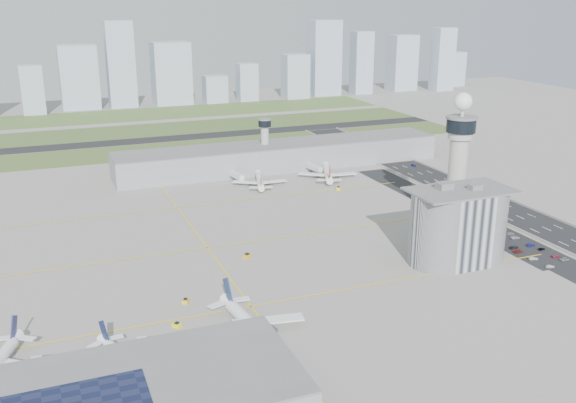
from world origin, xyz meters
name	(u,v)px	position (x,y,z in m)	size (l,w,h in m)	color
ground	(319,259)	(0.00, 0.00, 0.00)	(1000.00, 1000.00, 0.00)	#99978F
grass_strip_0	(164,150)	(-20.00, 225.00, 0.04)	(480.00, 50.00, 0.08)	#48602D
grass_strip_1	(146,131)	(-20.00, 300.00, 0.04)	(480.00, 60.00, 0.08)	#425528
grass_strip_2	(131,115)	(-20.00, 380.00, 0.04)	(480.00, 70.00, 0.08)	#48602D
runway	(155,140)	(-20.00, 262.00, 0.06)	(480.00, 22.00, 0.10)	black
highway	(538,225)	(115.00, 0.00, 0.05)	(28.00, 500.00, 0.10)	black
barrier_left	(514,227)	(101.00, 0.00, 0.60)	(0.60, 500.00, 1.20)	#9E9E99
barrier_right	(560,220)	(129.00, 0.00, 0.60)	(0.60, 500.00, 1.20)	#9E9E99
landside_road	(510,239)	(90.00, -10.00, 0.04)	(18.00, 260.00, 0.08)	black
parking_lot	(525,249)	(88.00, -22.00, 0.05)	(20.00, 44.00, 0.10)	black
taxiway_line_h_0	(251,306)	(-40.00, -30.00, 0.01)	(260.00, 0.60, 0.01)	yellow
taxiway_line_h_1	(207,248)	(-40.00, 30.00, 0.01)	(260.00, 0.60, 0.01)	yellow
taxiway_line_h_2	(177,208)	(-40.00, 90.00, 0.01)	(260.00, 0.60, 0.01)	yellow
taxiway_line_v	(207,248)	(-40.00, 30.00, 0.01)	(0.60, 260.00, 0.01)	yellow
control_tower	(458,158)	(72.00, 8.00, 35.04)	(14.00, 14.00, 64.50)	#ADAAA5
secondary_tower	(265,139)	(30.00, 150.00, 18.80)	(8.60, 8.60, 31.90)	#ADAAA5
admin_building	(458,226)	(51.99, -22.00, 15.30)	(42.00, 24.00, 33.50)	#B2B2B7
terminal_pier	(281,155)	(40.00, 148.00, 7.90)	(210.00, 32.00, 15.80)	gray
airplane_near_b	(128,355)	(-86.00, -54.76, 4.77)	(34.04, 28.93, 9.53)	white
airplane_near_c	(252,319)	(-46.20, -50.26, 6.22)	(44.40, 37.74, 12.43)	white
airplane_far_a	(260,176)	(13.84, 114.30, 5.19)	(37.05, 31.49, 10.37)	white
airplane_far_b	(327,168)	(57.10, 114.26, 5.82)	(41.56, 35.32, 11.64)	white
jet_bridge_near_0	(29,392)	(-113.00, -61.00, 2.85)	(14.00, 3.00, 5.70)	silver
jet_bridge_near_1	(142,369)	(-83.00, -61.00, 2.85)	(14.00, 3.00, 5.70)	silver
jet_bridge_near_2	(242,349)	(-53.00, -61.00, 2.85)	(14.00, 3.00, 5.70)	silver
jet_bridge_far_0	(231,175)	(2.00, 132.00, 2.85)	(14.00, 3.00, 5.70)	silver
jet_bridge_far_1	(308,167)	(52.00, 132.00, 2.85)	(14.00, 3.00, 5.70)	silver
tug_0	(148,341)	(-78.00, -41.97, 0.86)	(2.03, 2.96, 1.72)	gold
tug_1	(177,325)	(-67.38, -34.88, 0.83)	(1.96, 2.86, 1.66)	yellow
tug_2	(186,300)	(-60.70, -18.59, 0.85)	(2.02, 2.94, 1.71)	gold
tug_3	(247,255)	(-27.20, 12.96, 0.99)	(2.34, 3.40, 1.98)	gold
tug_4	(264,188)	(13.30, 104.80, 0.86)	(2.03, 2.96, 1.72)	yellow
tug_5	(338,188)	(52.28, 88.95, 1.04)	(2.46, 3.58, 2.08)	yellow
car_lot_0	(550,266)	(83.17, -42.21, 0.62)	(1.45, 3.61, 1.23)	white
car_lot_1	(533,258)	(82.65, -33.26, 0.64)	(1.35, 3.87, 1.27)	#9FA1A2
car_lot_2	(518,251)	(82.40, -24.43, 0.62)	(2.04, 4.43, 1.23)	maroon
car_lot_3	(514,247)	(83.67, -20.27, 0.64)	(1.79, 4.39, 1.27)	#23222C
car_lot_4	(499,239)	(83.89, -10.04, 0.57)	(1.35, 3.36, 1.15)	#0C2050
car_lot_5	(490,236)	(82.94, -5.09, 0.60)	(1.26, 3.62, 1.19)	silver
car_lot_6	(565,259)	(94.19, -38.69, 0.63)	(2.09, 4.54, 1.26)	gray
car_lot_7	(556,256)	(93.22, -34.84, 0.58)	(1.62, 3.98, 1.15)	#A22343
car_lot_8	(542,249)	(93.63, -26.03, 0.58)	(1.37, 3.40, 1.16)	black
car_lot_9	(531,245)	(92.34, -20.86, 0.65)	(1.37, 3.92, 1.29)	#0F115C
car_lot_10	(515,237)	(92.38, -10.83, 0.62)	(2.04, 4.43, 1.23)	#B4B6BD
car_lot_11	(510,234)	(93.73, -5.93, 0.58)	(1.63, 4.01, 1.16)	gray
car_hw_1	(484,201)	(114.28, 38.84, 0.62)	(1.30, 3.73, 1.23)	black
car_hw_2	(414,165)	(121.02, 118.90, 0.65)	(2.17, 4.71, 1.31)	navy
car_hw_4	(354,148)	(108.44, 178.94, 0.58)	(1.36, 3.38, 1.15)	#A8A8A8
skyline_bldg_6	(33,90)	(-102.68, 417.90, 22.60)	(20.04, 16.03, 45.20)	#9EADC1
skyline_bldg_7	(79,77)	(-59.44, 436.89, 30.61)	(35.76, 28.61, 61.22)	#9EADC1
skyline_bldg_8	(121,64)	(-19.42, 431.56, 41.69)	(26.33, 21.06, 83.39)	#9EADC1
skyline_bldg_9	(171,73)	(30.27, 432.32, 31.06)	(36.96, 29.57, 62.11)	#9EADC1
skyline_bldg_10	(215,89)	(73.27, 423.68, 13.87)	(23.01, 18.41, 27.75)	#9EADC1
skyline_bldg_11	(247,82)	(108.28, 423.34, 19.48)	(20.22, 16.18, 38.97)	#9EADC1
skyline_bldg_12	(295,76)	(162.17, 421.29, 23.44)	(26.14, 20.92, 46.89)	#9EADC1
skyline_bldg_13	(324,58)	(201.27, 433.27, 40.60)	(32.26, 25.81, 81.20)	#9EADC1
skyline_bldg_14	(362,63)	(244.74, 426.38, 34.37)	(21.59, 17.28, 68.75)	#9EADC1
skyline_bldg_15	(402,63)	(302.83, 435.54, 31.70)	(30.25, 24.20, 63.40)	#9EADC1
skyline_bldg_16	(443,59)	(345.49, 415.96, 35.78)	(23.04, 18.43, 71.56)	#9EADC1
skyline_bldg_17	(454,69)	(382.05, 443.29, 20.53)	(22.64, 18.11, 41.06)	#9EADC1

